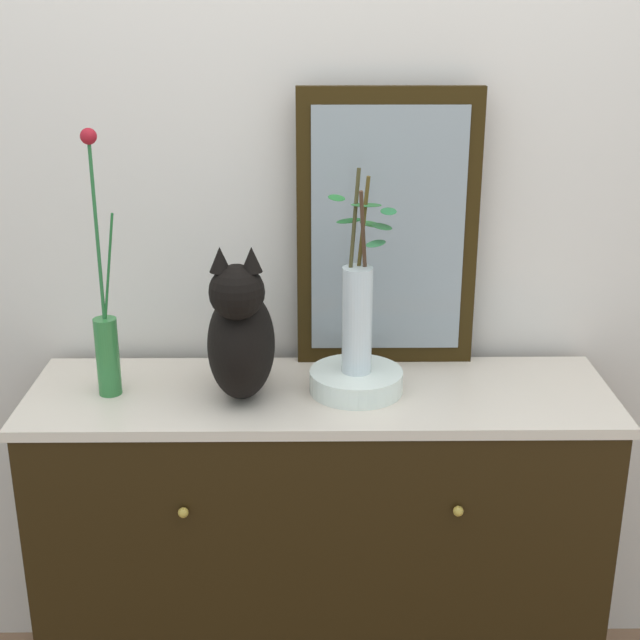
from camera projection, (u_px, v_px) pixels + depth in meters
wall_back at (319, 198)px, 2.27m from camera, size 4.40×0.08×2.60m
sideboard at (320, 551)px, 2.29m from camera, size 1.39×0.44×0.89m
mirror_leaning at (387, 230)px, 2.20m from camera, size 0.44×0.03×0.69m
cat_sitting at (241, 335)px, 2.06m from camera, size 0.16×0.47×0.38m
vase_slim_green at (106, 336)px, 2.08m from camera, size 0.07×0.05×0.62m
bowl_porcelain at (356, 380)px, 2.13m from camera, size 0.22×0.22×0.05m
vase_glass_clear at (358, 309)px, 2.07m from camera, size 0.16×0.15×0.48m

